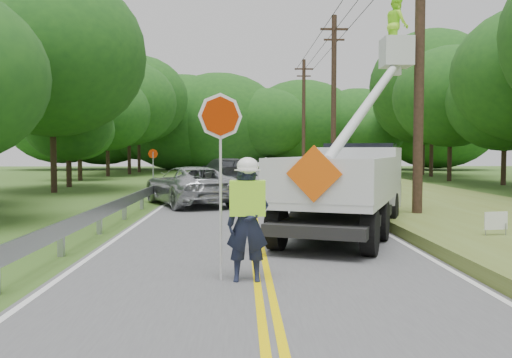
{
  "coord_description": "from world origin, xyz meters",
  "views": [
    {
      "loc": [
        -0.36,
        -7.12,
        2.19
      ],
      "look_at": [
        0.0,
        6.0,
        1.5
      ],
      "focal_mm": 37.62,
      "sensor_mm": 36.0,
      "label": 1
    }
  ],
  "objects": [
    {
      "name": "ground",
      "position": [
        0.0,
        0.0,
        0.0
      ],
      "size": [
        140.0,
        140.0,
        0.0
      ],
      "primitive_type": "plane",
      "color": "#34511A",
      "rests_on": "ground"
    },
    {
      "name": "road",
      "position": [
        0.0,
        14.0,
        0.01
      ],
      "size": [
        7.2,
        96.0,
        0.03
      ],
      "color": "#4E4E51",
      "rests_on": "ground"
    },
    {
      "name": "guardrail",
      "position": [
        -4.02,
        14.91,
        0.55
      ],
      "size": [
        0.18,
        48.0,
        0.77
      ],
      "color": "#92979B",
      "rests_on": "ground"
    },
    {
      "name": "utility_poles",
      "position": [
        5.0,
        17.02,
        5.27
      ],
      "size": [
        1.6,
        43.3,
        10.0
      ],
      "color": "black",
      "rests_on": "ground"
    },
    {
      "name": "tall_grass_verge",
      "position": [
        7.1,
        14.0,
        0.15
      ],
      "size": [
        7.0,
        96.0,
        0.3
      ],
      "primitive_type": "cube",
      "color": "#566123",
      "rests_on": "ground"
    },
    {
      "name": "treeline_left",
      "position": [
        -10.83,
        31.98,
        6.3
      ],
      "size": [
        10.61,
        53.4,
        11.91
      ],
      "color": "#332319",
      "rests_on": "ground"
    },
    {
      "name": "treeline_right",
      "position": [
        15.79,
        25.78,
        6.67
      ],
      "size": [
        10.88,
        51.53,
        12.44
      ],
      "color": "#332319",
      "rests_on": "ground"
    },
    {
      "name": "treeline_horizon",
      "position": [
        -0.41,
        56.27,
        5.5
      ],
      "size": [
        56.57,
        14.33,
        11.65
      ],
      "color": "#1C4918",
      "rests_on": "ground"
    },
    {
      "name": "flagger",
      "position": [
        -0.27,
        1.71,
        1.13
      ],
      "size": [
        1.16,
        0.47,
        3.12
      ],
      "color": "#191E33",
      "rests_on": "road"
    },
    {
      "name": "bucket_truck",
      "position": [
        2.77,
        7.57,
        1.55
      ],
      "size": [
        4.72,
        7.23,
        6.75
      ],
      "color": "black",
      "rests_on": "road"
    },
    {
      "name": "suv_silver",
      "position": [
        -2.45,
        14.5,
        0.79
      ],
      "size": [
        4.58,
        6.13,
        1.55
      ],
      "primitive_type": "imported",
      "rotation": [
        0.0,
        0.0,
        3.55
      ],
      "color": "#ABAEB2",
      "rests_on": "road"
    },
    {
      "name": "suv_darkgrey",
      "position": [
        -1.38,
        25.24,
        0.89
      ],
      "size": [
        4.23,
        6.45,
        1.74
      ],
      "primitive_type": "imported",
      "rotation": [
        0.0,
        0.0,
        3.47
      ],
      "color": "#32363A",
      "rests_on": "road"
    },
    {
      "name": "stop_sign_permanent",
      "position": [
        -4.84,
        20.15,
        1.5
      ],
      "size": [
        0.48,
        0.15,
        2.29
      ],
      "color": "#92979B",
      "rests_on": "ground"
    },
    {
      "name": "yard_sign",
      "position": [
        5.33,
        4.63,
        0.6
      ],
      "size": [
        0.57,
        0.14,
        0.83
      ],
      "color": "white",
      "rests_on": "ground"
    }
  ]
}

